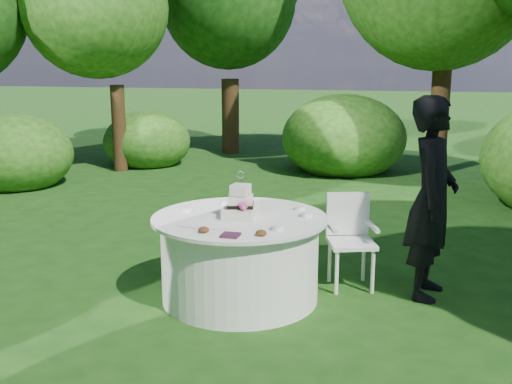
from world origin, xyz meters
TOP-DOWN VIEW (x-y plane):
  - ground at (0.00, 0.00)m, footprint 80.00×80.00m
  - napkins at (0.10, -0.61)m, footprint 0.14×0.14m
  - feather_plume at (-0.16, -0.44)m, footprint 0.48×0.07m
  - guest at (1.64, 0.53)m, footprint 0.53×0.72m
  - table at (0.00, 0.00)m, footprint 1.56×1.56m
  - cake at (0.02, -0.03)m, footprint 0.29×0.29m
  - chair at (0.91, 0.60)m, footprint 0.53×0.53m
  - votives at (0.14, 0.13)m, footprint 1.20×0.86m
  - petal_cups at (0.10, -0.55)m, footprint 0.56×0.12m

SIDE VIEW (x-z plane):
  - ground at x=0.00m, z-range 0.00..0.00m
  - table at x=0.00m, z-range 0.00..0.77m
  - chair at x=0.91m, z-range 0.07..0.96m
  - feather_plume at x=-0.16m, z-range 0.77..0.78m
  - napkins at x=0.10m, z-range 0.77..0.79m
  - votives at x=0.14m, z-range 0.77..0.81m
  - petal_cups at x=0.10m, z-range 0.77..0.82m
  - cake at x=0.02m, z-range 0.68..1.09m
  - guest at x=1.64m, z-range 0.00..1.83m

